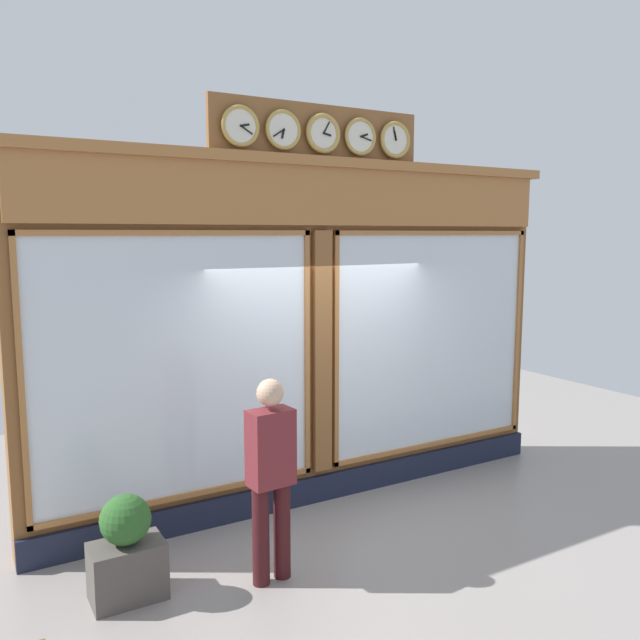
# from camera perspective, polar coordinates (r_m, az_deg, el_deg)

# --- Properties ---
(shop_facade) EXTENTS (6.05, 0.42, 4.09)m
(shop_facade) POSITION_cam_1_polar(r_m,az_deg,el_deg) (6.79, -0.53, -0.86)
(shop_facade) COLOR brown
(shop_facade) RESTS_ON ground_plane
(pedestrian) EXTENTS (0.38, 0.25, 1.69)m
(pedestrian) POSITION_cam_1_polar(r_m,az_deg,el_deg) (5.35, -4.35, -13.16)
(pedestrian) COLOR #3A1316
(pedestrian) RESTS_ON ground_plane
(planter_box) EXTENTS (0.56, 0.36, 0.45)m
(planter_box) POSITION_cam_1_polar(r_m,az_deg,el_deg) (5.59, -16.60, -20.43)
(planter_box) COLOR #4C4742
(planter_box) RESTS_ON ground_plane
(planter_shrub) EXTENTS (0.39, 0.39, 0.39)m
(planter_shrub) POSITION_cam_1_polar(r_m,az_deg,el_deg) (5.41, -16.77, -16.48)
(planter_shrub) COLOR #285623
(planter_shrub) RESTS_ON planter_box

